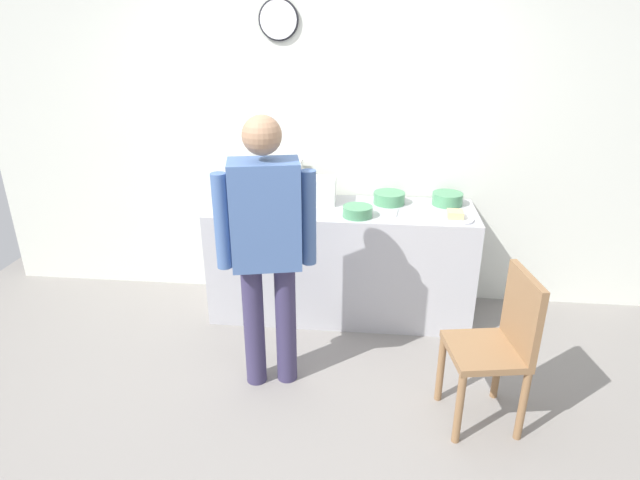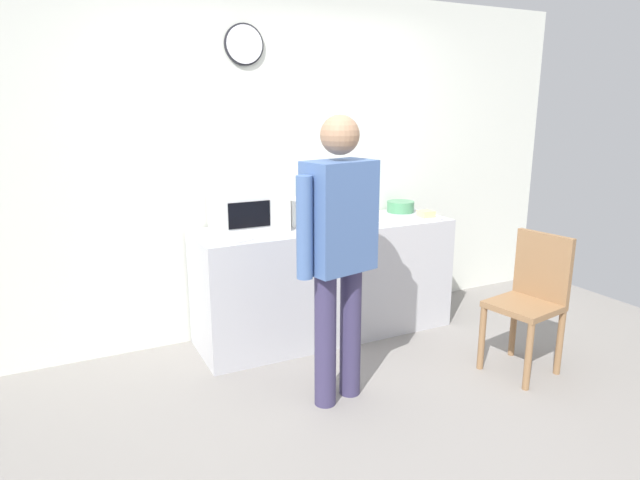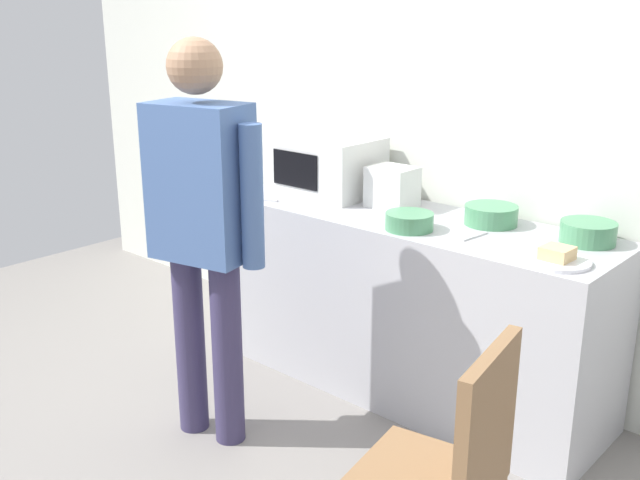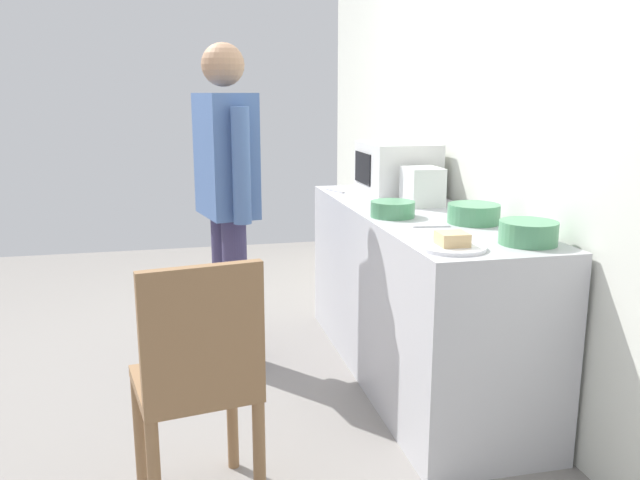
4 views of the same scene
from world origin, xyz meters
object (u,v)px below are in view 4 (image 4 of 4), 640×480
(fork_utensil, at_px, (431,226))
(spoon_utensil, at_px, (335,191))
(wooden_chair, at_px, (198,377))
(salad_bowl, at_px, (474,214))
(mixing_bowl, at_px, (393,209))
(toaster, at_px, (422,186))
(microwave, at_px, (397,168))
(person_standing, at_px, (227,183))
(cereal_bowl, at_px, (528,233))
(sandwich_plate, at_px, (452,244))

(fork_utensil, distance_m, spoon_utensil, 1.15)
(spoon_utensil, relative_size, wooden_chair, 0.18)
(fork_utensil, bearing_deg, wooden_chair, -62.09)
(salad_bowl, distance_m, mixing_bowl, 0.39)
(toaster, relative_size, wooden_chair, 0.23)
(microwave, relative_size, person_standing, 0.29)
(salad_bowl, height_order, spoon_utensil, salad_bowl)
(salad_bowl, distance_m, toaster, 0.52)
(microwave, distance_m, spoon_utensil, 0.40)
(salad_bowl, relative_size, cereal_bowl, 1.04)
(salad_bowl, bearing_deg, person_standing, -124.87)
(sandwich_plate, relative_size, mixing_bowl, 1.22)
(microwave, distance_m, person_standing, 1.03)
(fork_utensil, bearing_deg, cereal_bowl, 31.88)
(microwave, xyz_separation_m, person_standing, (0.19, -1.01, -0.03))
(salad_bowl, distance_m, spoon_utensil, 1.15)
(cereal_bowl, distance_m, toaster, 0.96)
(sandwich_plate, bearing_deg, wooden_chair, -81.10)
(spoon_utensil, bearing_deg, sandwich_plate, 2.68)
(fork_utensil, bearing_deg, sandwich_plate, -11.61)
(salad_bowl, bearing_deg, sandwich_plate, -34.04)
(sandwich_plate, distance_m, person_standing, 1.41)
(sandwich_plate, height_order, toaster, toaster)
(cereal_bowl, distance_m, person_standing, 1.60)
(sandwich_plate, xyz_separation_m, mixing_bowl, (-0.68, -0.00, 0.02))
(microwave, bearing_deg, person_standing, -79.16)
(person_standing, distance_m, wooden_chair, 1.44)
(sandwich_plate, height_order, spoon_utensil, sandwich_plate)
(salad_bowl, bearing_deg, fork_utensil, -78.14)
(cereal_bowl, xyz_separation_m, spoon_utensil, (-1.53, -0.40, -0.04))
(fork_utensil, bearing_deg, salad_bowl, 101.86)
(salad_bowl, height_order, cereal_bowl, cereal_bowl)
(spoon_utensil, distance_m, wooden_chair, 1.96)
(fork_utensil, distance_m, person_standing, 1.15)
(microwave, bearing_deg, mixing_bowl, -20.70)
(fork_utensil, bearing_deg, person_standing, -133.22)
(toaster, height_order, wooden_chair, toaster)
(cereal_bowl, xyz_separation_m, mixing_bowl, (-0.67, -0.33, -0.01))
(microwave, relative_size, salad_bowl, 2.10)
(microwave, bearing_deg, toaster, -0.29)
(wooden_chair, bearing_deg, spoon_utensil, 151.99)
(fork_utensil, height_order, spoon_utensil, same)
(microwave, distance_m, wooden_chair, 2.04)
(mixing_bowl, distance_m, toaster, 0.40)
(cereal_bowl, bearing_deg, person_standing, -137.49)
(microwave, bearing_deg, sandwich_plate, -10.69)
(person_standing, bearing_deg, wooden_chair, -9.46)
(salad_bowl, xyz_separation_m, person_standing, (-0.74, -1.06, 0.07))
(spoon_utensil, xyz_separation_m, wooden_chair, (1.70, -0.90, -0.36))
(cereal_bowl, xyz_separation_m, fork_utensil, (-0.39, -0.24, -0.04))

